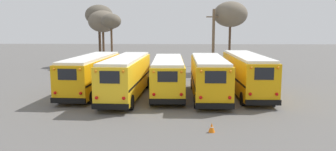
{
  "coord_description": "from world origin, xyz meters",
  "views": [
    {
      "loc": [
        0.82,
        -26.21,
        5.61
      ],
      "look_at": [
        0.0,
        0.31,
        1.64
      ],
      "focal_mm": 35.0,
      "sensor_mm": 36.0,
      "label": 1
    }
  ],
  "objects_px": {
    "bare_tree_1": "(103,22)",
    "bare_tree_2": "(99,16)",
    "bare_tree_0": "(111,22)",
    "school_bus_1": "(126,76)",
    "school_bus_2": "(168,75)",
    "utility_pole": "(213,40)",
    "bare_tree_3": "(230,15)",
    "school_bus_3": "(209,76)",
    "traffic_cone": "(212,128)",
    "school_bus_4": "(247,73)",
    "school_bus_0": "(92,73)"
  },
  "relations": [
    {
      "from": "school_bus_0",
      "to": "bare_tree_1",
      "type": "relative_size",
      "value": 1.37
    },
    {
      "from": "school_bus_1",
      "to": "bare_tree_2",
      "type": "bearing_deg",
      "value": 108.39
    },
    {
      "from": "bare_tree_0",
      "to": "bare_tree_1",
      "type": "xyz_separation_m",
      "value": [
        -1.9,
        3.64,
        0.09
      ]
    },
    {
      "from": "school_bus_1",
      "to": "school_bus_2",
      "type": "xyz_separation_m",
      "value": [
        3.27,
        1.22,
        -0.11
      ]
    },
    {
      "from": "school_bus_0",
      "to": "school_bus_2",
      "type": "height_order",
      "value": "school_bus_0"
    },
    {
      "from": "school_bus_1",
      "to": "traffic_cone",
      "type": "xyz_separation_m",
      "value": [
        5.91,
        -8.55,
        -1.52
      ]
    },
    {
      "from": "bare_tree_0",
      "to": "bare_tree_1",
      "type": "relative_size",
      "value": 0.93
    },
    {
      "from": "school_bus_0",
      "to": "bare_tree_1",
      "type": "bearing_deg",
      "value": 99.58
    },
    {
      "from": "bare_tree_2",
      "to": "bare_tree_3",
      "type": "bearing_deg",
      "value": -20.63
    },
    {
      "from": "school_bus_3",
      "to": "bare_tree_1",
      "type": "relative_size",
      "value": 1.27
    },
    {
      "from": "utility_pole",
      "to": "school_bus_0",
      "type": "bearing_deg",
      "value": -132.93
    },
    {
      "from": "bare_tree_2",
      "to": "utility_pole",
      "type": "bearing_deg",
      "value": -26.77
    },
    {
      "from": "school_bus_2",
      "to": "bare_tree_3",
      "type": "bearing_deg",
      "value": 63.11
    },
    {
      "from": "school_bus_0",
      "to": "bare_tree_3",
      "type": "relative_size",
      "value": 1.24
    },
    {
      "from": "school_bus_1",
      "to": "school_bus_2",
      "type": "distance_m",
      "value": 3.49
    },
    {
      "from": "school_bus_0",
      "to": "traffic_cone",
      "type": "xyz_separation_m",
      "value": [
        9.17,
        -10.32,
        -1.44
      ]
    },
    {
      "from": "school_bus_2",
      "to": "bare_tree_2",
      "type": "bearing_deg",
      "value": 116.92
    },
    {
      "from": "school_bus_4",
      "to": "school_bus_0",
      "type": "bearing_deg",
      "value": 179.47
    },
    {
      "from": "school_bus_4",
      "to": "bare_tree_1",
      "type": "height_order",
      "value": "bare_tree_1"
    },
    {
      "from": "school_bus_4",
      "to": "bare_tree_0",
      "type": "xyz_separation_m",
      "value": [
        -14.22,
        14.57,
        4.4
      ]
    },
    {
      "from": "traffic_cone",
      "to": "utility_pole",
      "type": "bearing_deg",
      "value": 83.92
    },
    {
      "from": "school_bus_2",
      "to": "school_bus_3",
      "type": "bearing_deg",
      "value": -17.55
    },
    {
      "from": "school_bus_3",
      "to": "bare_tree_2",
      "type": "distance_m",
      "value": 26.57
    },
    {
      "from": "school_bus_2",
      "to": "utility_pole",
      "type": "bearing_deg",
      "value": 68.75
    },
    {
      "from": "school_bus_0",
      "to": "school_bus_1",
      "type": "height_order",
      "value": "school_bus_1"
    },
    {
      "from": "school_bus_2",
      "to": "school_bus_4",
      "type": "distance_m",
      "value": 6.55
    },
    {
      "from": "traffic_cone",
      "to": "school_bus_1",
      "type": "bearing_deg",
      "value": 124.65
    },
    {
      "from": "school_bus_1",
      "to": "bare_tree_1",
      "type": "relative_size",
      "value": 1.37
    },
    {
      "from": "utility_pole",
      "to": "bare_tree_0",
      "type": "distance_m",
      "value": 13.1
    },
    {
      "from": "bare_tree_2",
      "to": "school_bus_0",
      "type": "bearing_deg",
      "value": -78.63
    },
    {
      "from": "utility_pole",
      "to": "bare_tree_1",
      "type": "distance_m",
      "value": 15.87
    },
    {
      "from": "school_bus_1",
      "to": "bare_tree_0",
      "type": "bearing_deg",
      "value": 105.24
    },
    {
      "from": "utility_pole",
      "to": "bare_tree_1",
      "type": "relative_size",
      "value": 0.98
    },
    {
      "from": "school_bus_3",
      "to": "bare_tree_0",
      "type": "xyz_separation_m",
      "value": [
        -10.96,
        16.03,
        4.46
      ]
    },
    {
      "from": "school_bus_0",
      "to": "bare_tree_3",
      "type": "height_order",
      "value": "bare_tree_3"
    },
    {
      "from": "school_bus_1",
      "to": "school_bus_2",
      "type": "relative_size",
      "value": 1.06
    },
    {
      "from": "school_bus_4",
      "to": "utility_pole",
      "type": "xyz_separation_m",
      "value": [
        -1.47,
        12.59,
        2.16
      ]
    },
    {
      "from": "bare_tree_3",
      "to": "traffic_cone",
      "type": "bearing_deg",
      "value": -100.8
    },
    {
      "from": "school_bus_0",
      "to": "bare_tree_2",
      "type": "xyz_separation_m",
      "value": [
        -4.1,
        20.39,
        5.47
      ]
    },
    {
      "from": "school_bus_4",
      "to": "bare_tree_0",
      "type": "bearing_deg",
      "value": 134.31
    },
    {
      "from": "bare_tree_3",
      "to": "bare_tree_1",
      "type": "bearing_deg",
      "value": 165.28
    },
    {
      "from": "school_bus_4",
      "to": "utility_pole",
      "type": "height_order",
      "value": "utility_pole"
    },
    {
      "from": "school_bus_4",
      "to": "bare_tree_3",
      "type": "xyz_separation_m",
      "value": [
        0.68,
        13.79,
        5.27
      ]
    },
    {
      "from": "utility_pole",
      "to": "bare_tree_0",
      "type": "height_order",
      "value": "utility_pole"
    },
    {
      "from": "bare_tree_1",
      "to": "bare_tree_2",
      "type": "relative_size",
      "value": 0.9
    },
    {
      "from": "bare_tree_1",
      "to": "bare_tree_3",
      "type": "xyz_separation_m",
      "value": [
        16.8,
        -4.42,
        0.78
      ]
    },
    {
      "from": "utility_pole",
      "to": "bare_tree_2",
      "type": "height_order",
      "value": "bare_tree_2"
    },
    {
      "from": "bare_tree_0",
      "to": "school_bus_2",
      "type": "bearing_deg",
      "value": -62.86
    },
    {
      "from": "school_bus_2",
      "to": "bare_tree_2",
      "type": "xyz_separation_m",
      "value": [
        -10.64,
        20.94,
        5.51
      ]
    },
    {
      "from": "school_bus_2",
      "to": "school_bus_3",
      "type": "height_order",
      "value": "school_bus_3"
    }
  ]
}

